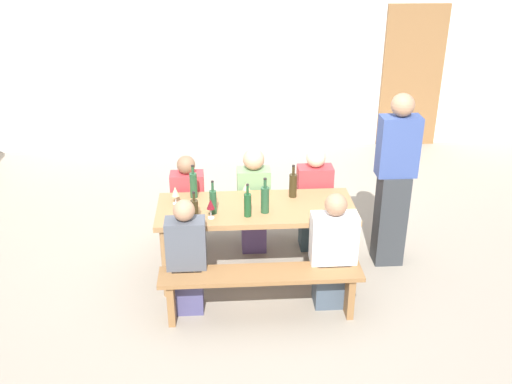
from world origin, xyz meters
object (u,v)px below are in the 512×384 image
wine_glass_0 (211,205)px  seated_guest_far_0 (188,207)px  wine_bottle_2 (248,204)px  wine_bottle_5 (213,201)px  wine_glass_1 (175,192)px  seated_guest_near_0 (187,259)px  bench_near (261,282)px  standing_host (394,184)px  wine_bottle_4 (293,185)px  seated_guest_far_1 (254,202)px  tasting_table (256,215)px  bench_far (252,213)px  wine_bottle_0 (195,210)px  wine_bottle_3 (193,185)px  wine_bottle_1 (265,199)px  wooden_door (412,77)px  seated_guest_far_2 (314,202)px  wine_glass_2 (246,187)px  seated_guest_near_1 (333,254)px

wine_glass_0 → seated_guest_far_0: seated_guest_far_0 is taller
wine_bottle_2 → wine_bottle_5: size_ratio=0.98×
wine_glass_1 → seated_guest_near_0: seated_guest_near_0 is taller
bench_near → seated_guest_near_0: seated_guest_near_0 is taller
standing_host → seated_guest_near_0: bearing=19.0°
seated_guest_near_0 → wine_bottle_4: bearing=-55.1°
seated_guest_far_1 → standing_host: 1.42m
tasting_table → seated_guest_far_1: (0.01, 0.51, -0.11)m
bench_far → seated_guest_far_1: size_ratio=1.55×
tasting_table → seated_guest_far_0: (-0.66, 0.51, -0.15)m
wine_bottle_0 → wine_bottle_3: size_ratio=0.86×
bench_near → wine_bottle_5: 0.85m
wine_bottle_2 → wine_bottle_4: size_ratio=0.96×
tasting_table → seated_guest_far_0: seated_guest_far_0 is taller
seated_guest_near_0 → seated_guest_far_1: (0.64, 1.01, 0.04)m
bench_near → standing_host: standing_host is taller
wine_glass_0 → tasting_table: bearing=25.9°
bench_far → wine_bottle_1: wine_bottle_1 is taller
wine_bottle_1 → standing_host: (1.28, 0.29, -0.02)m
wooden_door → wine_bottle_2: wooden_door is taller
wine_bottle_0 → wine_bottle_3: (-0.02, 0.49, 0.02)m
seated_guest_near_0 → standing_host: size_ratio=0.61×
wine_bottle_5 → wine_bottle_0: bearing=-138.7°
bench_near → wine_glass_0: size_ratio=9.40×
wine_bottle_2 → seated_guest_far_1: bearing=82.0°
wooden_door → wine_bottle_2: (-2.63, -3.70, -0.18)m
wine_bottle_1 → standing_host: 1.31m
seated_guest_far_0 → wine_bottle_3: bearing=16.3°
bench_far → wine_glass_0: wine_glass_0 is taller
seated_guest_near_0 → seated_guest_far_2: 1.62m
tasting_table → wine_glass_2: 0.29m
wine_glass_1 → seated_guest_far_0: (0.09, 0.40, -0.36)m
wine_glass_1 → wine_bottle_4: bearing=4.3°
tasting_table → wine_glass_0: size_ratio=9.93×
tasting_table → wine_glass_2: size_ratio=11.95×
wine_bottle_0 → wine_bottle_4: 1.03m
wine_glass_0 → seated_guest_far_2: 1.32m
wine_bottle_3 → seated_guest_far_0: 0.46m
bench_far → seated_guest_far_2: (0.63, -0.15, 0.18)m
wine_glass_0 → seated_guest_far_1: size_ratio=0.17×
wine_bottle_5 → seated_guest_far_2: 1.25m
wine_bottle_4 → seated_guest_far_1: seated_guest_far_1 is taller
wooden_door → seated_guest_near_0: bearing=-128.3°
wine_bottle_4 → wine_glass_2: 0.45m
bench_far → wine_bottle_2: bearing=-95.9°
seated_guest_far_1 → seated_guest_near_0: bearing=-32.5°
tasting_table → wine_bottle_3: wine_bottle_3 is taller
wine_bottle_3 → standing_host: size_ratio=0.19×
wine_bottle_0 → seated_guest_near_0: 0.44m
wine_glass_2 → seated_guest_near_1: size_ratio=0.14×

